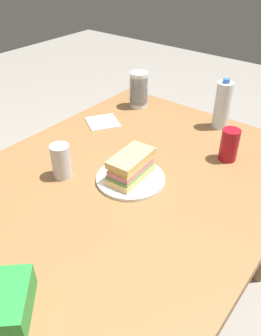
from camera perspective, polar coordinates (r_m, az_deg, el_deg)
name	(u,v)px	position (r m, az deg, el deg)	size (l,w,h in m)	color
ground_plane	(112,326)	(1.71, -3.14, -24.98)	(8.00, 8.00, 0.00)	gray
dining_table	(106,217)	(1.17, -4.20, -8.11)	(1.51, 0.99, 0.77)	olive
paper_plate	(131,179)	(1.16, 0.00, -1.77)	(0.23, 0.23, 0.01)	white
sandwich	(131,167)	(1.14, 0.03, 0.24)	(0.19, 0.11, 0.08)	#DBB26B
soda_can_red	(229,145)	(1.29, 16.22, 3.75)	(0.07, 0.07, 0.12)	maroon
water_bottle_tall	(222,105)	(1.50, 15.14, 10.14)	(0.07, 0.07, 0.21)	silver
plastic_cup_stack	(139,90)	(1.65, 1.37, 12.98)	(0.08, 0.08, 0.17)	silver
soda_can_silver	(61,161)	(1.17, -11.54, 1.12)	(0.07, 0.07, 0.12)	silver
paper_napkin	(103,122)	(1.53, -4.70, 7.65)	(0.13, 0.13, 0.01)	white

